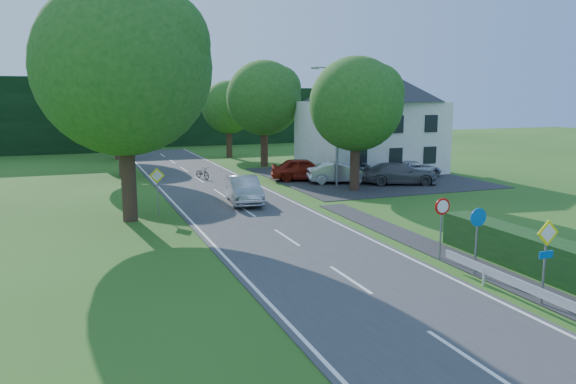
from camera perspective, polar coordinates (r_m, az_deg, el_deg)
name	(u,v)px	position (r m, az deg, el deg)	size (l,w,h in m)	color
road	(272,228)	(26.24, -1.68, -3.66)	(7.00, 80.00, 0.04)	#39393B
parking_pad	(365,177)	(42.77, 7.82, 1.52)	(14.00, 16.00, 0.04)	black
line_edge_left	(203,233)	(25.39, -8.65, -4.18)	(0.12, 80.00, 0.01)	white
line_edge_right	(335,222)	(27.44, 4.75, -3.03)	(0.12, 80.00, 0.01)	white
line_centre	(272,227)	(26.24, -1.68, -3.61)	(0.12, 80.00, 0.01)	white
tree_main	(125,102)	(28.21, -16.25, 8.79)	(9.40, 9.40, 11.64)	#1C5118
tree_left_far	(121,120)	(44.27, -16.61, 7.03)	(7.00, 7.00, 8.58)	#1C5118
tree_right_far	(264,114)	(48.63, -2.45, 7.95)	(7.40, 7.40, 9.09)	#1C5118
tree_left_back	(116,117)	(56.28, -17.05, 7.27)	(6.60, 6.60, 8.07)	#1C5118
tree_right_back	(229,119)	(56.03, -6.04, 7.37)	(6.20, 6.20, 7.56)	#1C5118
tree_right_mid	(356,124)	(36.31, 6.89, 6.84)	(7.00, 7.00, 8.58)	#1C5118
treeline_right	(211,116)	(72.04, -7.79, 7.65)	(30.00, 5.00, 7.00)	black
house_white	(370,117)	(45.95, 8.35, 7.57)	(10.60, 8.40, 8.60)	silver
streetlight	(336,120)	(37.89, 4.89, 7.26)	(2.03, 0.18, 8.00)	gray
sign_priority_right	(546,246)	(18.04, 24.77, -5.04)	(0.78, 0.09, 2.59)	gray
sign_roundabout	(477,228)	(20.20, 18.69, -3.48)	(0.64, 0.08, 2.37)	gray
sign_speed_limit	(442,214)	(21.71, 15.37, -2.15)	(0.64, 0.11, 2.37)	gray
sign_priority_left	(157,182)	(29.67, -13.14, 1.00)	(0.78, 0.09, 2.44)	gray
moving_car	(244,190)	(32.08, -4.52, 0.23)	(1.61, 4.63, 1.53)	#B0B0B5
motorcycle	(203,173)	(41.74, -8.68, 1.94)	(0.59, 1.70, 0.89)	black
parked_car_red	(304,169)	(40.51, 1.63, 2.33)	(1.92, 4.77, 1.63)	maroon
parked_car_silver_a	(338,173)	(39.44, 5.14, 1.96)	(1.53, 4.39, 1.45)	#B9BBBF
parked_car_grey	(400,173)	(39.60, 11.27, 1.86)	(2.06, 5.08, 1.47)	#55555B
parked_car_silver_b	(413,169)	(43.22, 12.60, 2.30)	(2.03, 4.40, 1.22)	#B6B8BE
parasol	(352,167)	(41.21, 6.48, 2.49)	(1.91, 1.95, 1.75)	red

